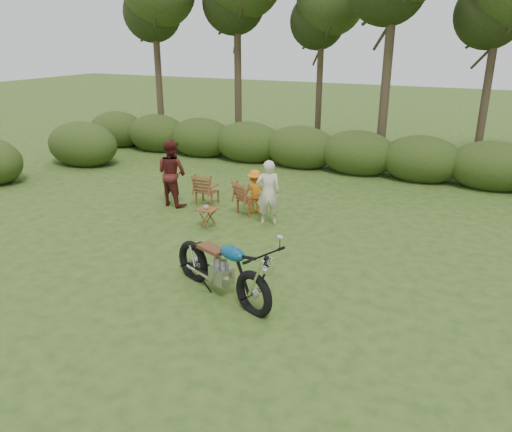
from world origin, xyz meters
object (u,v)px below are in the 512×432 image
at_px(motorcycle, 222,294).
at_px(adult_b, 174,205).
at_px(lawn_chair_left, 208,204).
at_px(cup, 206,207).
at_px(side_table, 207,218).
at_px(lawn_chair_right, 250,213).
at_px(adult_a, 268,224).
at_px(child, 255,212).

xyz_separation_m(motorcycle, adult_b, (-3.57, 3.73, 0.00)).
xyz_separation_m(motorcycle, lawn_chair_left, (-2.78, 4.17, 0.00)).
distance_m(lawn_chair_left, cup, 1.84).
height_order(lawn_chair_left, side_table, side_table).
relative_size(lawn_chair_right, cup, 7.33).
distance_m(lawn_chair_right, adult_a, 0.86).
relative_size(motorcycle, cup, 20.01).
relative_size(motorcycle, lawn_chair_left, 2.74).
bearing_deg(adult_b, adult_a, -175.20).
distance_m(lawn_chair_left, adult_a, 2.19).
distance_m(cup, adult_a, 1.56).
xyz_separation_m(lawn_chair_left, adult_a, (2.09, -0.66, 0.00)).
height_order(motorcycle, child, motorcycle).
distance_m(lawn_chair_left, adult_b, 0.91).
xyz_separation_m(adult_a, adult_b, (-2.88, 0.22, 0.00)).
height_order(side_table, cup, cup).
relative_size(adult_a, child, 1.41).
bearing_deg(child, adult_a, 104.42).
relative_size(lawn_chair_left, cup, 7.29).
distance_m(motorcycle, adult_b, 5.17).
bearing_deg(motorcycle, side_table, 147.05).
relative_size(motorcycle, lawn_chair_right, 2.73).
xyz_separation_m(motorcycle, adult_a, (-0.69, 3.51, 0.00)).
bearing_deg(child, side_table, 38.48).
height_order(lawn_chair_right, child, child).
relative_size(cup, adult_a, 0.07).
bearing_deg(cup, lawn_chair_left, 120.31).
bearing_deg(cup, adult_a, 35.90).
bearing_deg(side_table, cup, -111.82).
xyz_separation_m(lawn_chair_left, adult_b, (-0.79, -0.44, 0.00)).
bearing_deg(lawn_chair_right, lawn_chair_left, 15.80).
distance_m(cup, adult_b, 2.07).
xyz_separation_m(lawn_chair_right, adult_b, (-2.15, -0.25, 0.00)).
xyz_separation_m(adult_a, child, (-0.65, 0.63, 0.00)).
height_order(side_table, child, child).
bearing_deg(cup, adult_b, 147.24).
distance_m(motorcycle, adult_a, 3.58).
height_order(motorcycle, lawn_chair_right, motorcycle).
xyz_separation_m(side_table, adult_b, (-1.69, 1.06, -0.24)).
bearing_deg(adult_a, motorcycle, 75.73).
height_order(cup, adult_a, adult_a).
height_order(adult_a, adult_b, adult_b).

